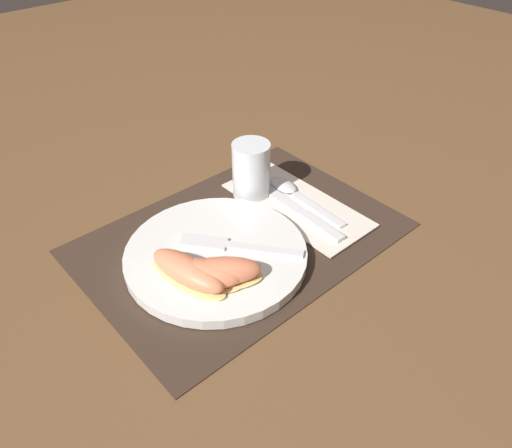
{
  "coord_description": "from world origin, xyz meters",
  "views": [
    {
      "loc": [
        -0.38,
        -0.47,
        0.5
      ],
      "look_at": [
        0.02,
        -0.01,
        0.02
      ],
      "focal_mm": 35.0,
      "sensor_mm": 36.0,
      "label": 1
    }
  ],
  "objects_px": {
    "spoon": "(292,191)",
    "fork": "(232,245)",
    "plate": "(216,255)",
    "citrus_wedge_0": "(188,272)",
    "citrus_wedge_2": "(218,273)",
    "citrus_wedge_1": "(206,274)",
    "juice_glass": "(251,173)",
    "knife": "(294,208)"
  },
  "relations": [
    {
      "from": "citrus_wedge_0",
      "to": "knife",
      "type": "bearing_deg",
      "value": 7.27
    },
    {
      "from": "knife",
      "to": "citrus_wedge_2",
      "type": "xyz_separation_m",
      "value": [
        -0.21,
        -0.06,
        0.02
      ]
    },
    {
      "from": "knife",
      "to": "citrus_wedge_2",
      "type": "distance_m",
      "value": 0.22
    },
    {
      "from": "plate",
      "to": "spoon",
      "type": "relative_size",
      "value": 1.52
    },
    {
      "from": "plate",
      "to": "juice_glass",
      "type": "height_order",
      "value": "juice_glass"
    },
    {
      "from": "spoon",
      "to": "fork",
      "type": "bearing_deg",
      "value": -163.83
    },
    {
      "from": "knife",
      "to": "citrus_wedge_0",
      "type": "xyz_separation_m",
      "value": [
        -0.24,
        -0.03,
        0.02
      ]
    },
    {
      "from": "citrus_wedge_1",
      "to": "plate",
      "type": "bearing_deg",
      "value": 41.05
    },
    {
      "from": "knife",
      "to": "citrus_wedge_0",
      "type": "relative_size",
      "value": 1.7
    },
    {
      "from": "spoon",
      "to": "citrus_wedge_0",
      "type": "height_order",
      "value": "citrus_wedge_0"
    },
    {
      "from": "juice_glass",
      "to": "fork",
      "type": "xyz_separation_m",
      "value": [
        -0.13,
        -0.1,
        -0.02
      ]
    },
    {
      "from": "citrus_wedge_0",
      "to": "citrus_wedge_2",
      "type": "bearing_deg",
      "value": -45.66
    },
    {
      "from": "fork",
      "to": "plate",
      "type": "bearing_deg",
      "value": 160.07
    },
    {
      "from": "plate",
      "to": "citrus_wedge_2",
      "type": "distance_m",
      "value": 0.07
    },
    {
      "from": "spoon",
      "to": "citrus_wedge_1",
      "type": "height_order",
      "value": "citrus_wedge_1"
    },
    {
      "from": "plate",
      "to": "citrus_wedge_0",
      "type": "xyz_separation_m",
      "value": [
        -0.06,
        -0.02,
        0.02
      ]
    },
    {
      "from": "spoon",
      "to": "fork",
      "type": "distance_m",
      "value": 0.19
    },
    {
      "from": "juice_glass",
      "to": "citrus_wedge_2",
      "type": "xyz_separation_m",
      "value": [
        -0.19,
        -0.14,
        -0.01
      ]
    },
    {
      "from": "fork",
      "to": "citrus_wedge_0",
      "type": "bearing_deg",
      "value": -171.09
    },
    {
      "from": "citrus_wedge_2",
      "to": "citrus_wedge_1",
      "type": "bearing_deg",
      "value": 147.69
    },
    {
      "from": "fork",
      "to": "citrus_wedge_0",
      "type": "height_order",
      "value": "citrus_wedge_0"
    },
    {
      "from": "fork",
      "to": "citrus_wedge_0",
      "type": "distance_m",
      "value": 0.09
    },
    {
      "from": "fork",
      "to": "citrus_wedge_2",
      "type": "bearing_deg",
      "value": -143.83
    },
    {
      "from": "spoon",
      "to": "citrus_wedge_2",
      "type": "xyz_separation_m",
      "value": [
        -0.24,
        -0.09,
        0.02
      ]
    },
    {
      "from": "fork",
      "to": "citrus_wedge_1",
      "type": "relative_size",
      "value": 1.45
    },
    {
      "from": "plate",
      "to": "knife",
      "type": "distance_m",
      "value": 0.17
    },
    {
      "from": "spoon",
      "to": "citrus_wedge_0",
      "type": "distance_m",
      "value": 0.27
    },
    {
      "from": "spoon",
      "to": "fork",
      "type": "xyz_separation_m",
      "value": [
        -0.18,
        -0.05,
        0.01
      ]
    },
    {
      "from": "juice_glass",
      "to": "citrus_wedge_0",
      "type": "xyz_separation_m",
      "value": [
        -0.22,
        -0.12,
        -0.01
      ]
    },
    {
      "from": "spoon",
      "to": "fork",
      "type": "height_order",
      "value": "fork"
    },
    {
      "from": "citrus_wedge_0",
      "to": "citrus_wedge_2",
      "type": "height_order",
      "value": "same"
    },
    {
      "from": "plate",
      "to": "juice_glass",
      "type": "bearing_deg",
      "value": 31.61
    },
    {
      "from": "citrus_wedge_0",
      "to": "citrus_wedge_1",
      "type": "relative_size",
      "value": 1.23
    },
    {
      "from": "fork",
      "to": "citrus_wedge_1",
      "type": "bearing_deg",
      "value": -154.56
    },
    {
      "from": "juice_glass",
      "to": "knife",
      "type": "xyz_separation_m",
      "value": [
        0.02,
        -0.08,
        -0.04
      ]
    },
    {
      "from": "plate",
      "to": "citrus_wedge_2",
      "type": "height_order",
      "value": "citrus_wedge_2"
    },
    {
      "from": "fork",
      "to": "spoon",
      "type": "bearing_deg",
      "value": 16.17
    },
    {
      "from": "plate",
      "to": "fork",
      "type": "relative_size",
      "value": 1.69
    },
    {
      "from": "citrus_wedge_1",
      "to": "citrus_wedge_2",
      "type": "distance_m",
      "value": 0.02
    },
    {
      "from": "juice_glass",
      "to": "citrus_wedge_0",
      "type": "bearing_deg",
      "value": -151.89
    },
    {
      "from": "juice_glass",
      "to": "knife",
      "type": "bearing_deg",
      "value": -76.36
    },
    {
      "from": "fork",
      "to": "citrus_wedge_0",
      "type": "relative_size",
      "value": 1.18
    }
  ]
}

